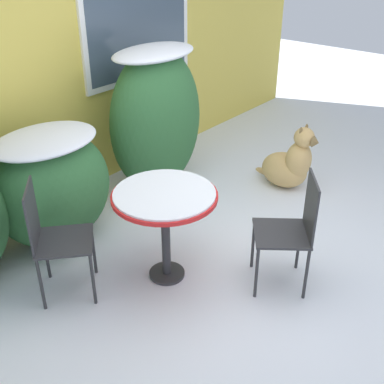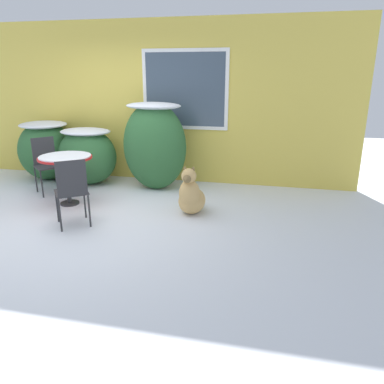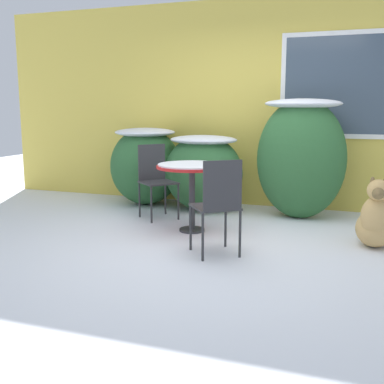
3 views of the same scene
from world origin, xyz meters
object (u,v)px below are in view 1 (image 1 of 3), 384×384
dog (290,164)px  patio_chair_near_table (53,236)px  patio_chair_far_side (292,228)px  patio_table (165,205)px

dog → patio_chair_near_table: bearing=169.9°
patio_chair_near_table → patio_chair_far_side: bearing=-95.8°
patio_table → patio_chair_near_table: size_ratio=0.86×
patio_chair_near_table → dog: patio_chair_near_table is taller
patio_table → patio_chair_near_table: (-0.65, 0.49, -0.15)m
patio_chair_near_table → patio_chair_far_side: (1.18, -1.26, 0.00)m
patio_table → patio_chair_far_side: 0.95m
patio_table → dog: 1.95m
patio_chair_near_table → dog: 2.62m
patio_chair_far_side → patio_chair_near_table: bearing=-84.2°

